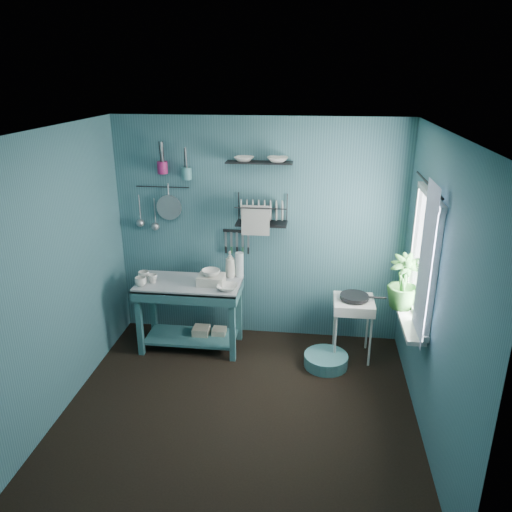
# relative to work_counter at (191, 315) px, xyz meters

# --- Properties ---
(floor) EXTENTS (3.20, 3.20, 0.00)m
(floor) POSITION_rel_work_counter_xyz_m (0.71, -1.05, -0.40)
(floor) COLOR black
(floor) RESTS_ON ground
(ceiling) EXTENTS (3.20, 3.20, 0.00)m
(ceiling) POSITION_rel_work_counter_xyz_m (0.71, -1.05, 2.10)
(ceiling) COLOR silver
(ceiling) RESTS_ON ground
(wall_back) EXTENTS (3.20, 0.00, 3.20)m
(wall_back) POSITION_rel_work_counter_xyz_m (0.71, 0.45, 0.85)
(wall_back) COLOR #325C66
(wall_back) RESTS_ON ground
(wall_front) EXTENTS (3.20, 0.00, 3.20)m
(wall_front) POSITION_rel_work_counter_xyz_m (0.71, -2.55, 0.85)
(wall_front) COLOR #325C66
(wall_front) RESTS_ON ground
(wall_left) EXTENTS (0.00, 3.00, 3.00)m
(wall_left) POSITION_rel_work_counter_xyz_m (-0.89, -1.05, 0.85)
(wall_left) COLOR #325C66
(wall_left) RESTS_ON ground
(wall_right) EXTENTS (0.00, 3.00, 3.00)m
(wall_right) POSITION_rel_work_counter_xyz_m (2.31, -1.05, 0.85)
(wall_right) COLOR #325C66
(wall_right) RESTS_ON ground
(work_counter) EXTENTS (1.13, 0.58, 0.79)m
(work_counter) POSITION_rel_work_counter_xyz_m (0.00, 0.00, 0.00)
(work_counter) COLOR #316267
(work_counter) RESTS_ON floor
(mug_left) EXTENTS (0.12, 0.12, 0.10)m
(mug_left) POSITION_rel_work_counter_xyz_m (-0.48, -0.16, 0.44)
(mug_left) COLOR silver
(mug_left) RESTS_ON work_counter
(mug_mid) EXTENTS (0.14, 0.14, 0.09)m
(mug_mid) POSITION_rel_work_counter_xyz_m (-0.38, -0.06, 0.44)
(mug_mid) COLOR silver
(mug_mid) RESTS_ON work_counter
(mug_right) EXTENTS (0.17, 0.17, 0.10)m
(mug_right) POSITION_rel_work_counter_xyz_m (-0.50, 0.00, 0.44)
(mug_right) COLOR silver
(mug_right) RESTS_ON work_counter
(wash_tub) EXTENTS (0.28, 0.22, 0.10)m
(wash_tub) POSITION_rel_work_counter_xyz_m (0.25, -0.02, 0.45)
(wash_tub) COLOR beige
(wash_tub) RESTS_ON work_counter
(tub_bowl) EXTENTS (0.20, 0.19, 0.06)m
(tub_bowl) POSITION_rel_work_counter_xyz_m (0.25, -0.02, 0.53)
(tub_bowl) COLOR silver
(tub_bowl) RESTS_ON wash_tub
(soap_bottle) EXTENTS (0.11, 0.12, 0.30)m
(soap_bottle) POSITION_rel_work_counter_xyz_m (0.42, 0.20, 0.54)
(soap_bottle) COLOR beige
(soap_bottle) RESTS_ON work_counter
(water_bottle) EXTENTS (0.09, 0.09, 0.28)m
(water_bottle) POSITION_rel_work_counter_xyz_m (0.52, 0.22, 0.54)
(water_bottle) COLOR silver
(water_bottle) RESTS_ON work_counter
(counter_bowl) EXTENTS (0.22, 0.22, 0.05)m
(counter_bowl) POSITION_rel_work_counter_xyz_m (0.45, -0.15, 0.42)
(counter_bowl) COLOR silver
(counter_bowl) RESTS_ON work_counter
(hotplate_stand) EXTENTS (0.50, 0.50, 0.67)m
(hotplate_stand) POSITION_rel_work_counter_xyz_m (1.77, 0.02, -0.06)
(hotplate_stand) COLOR silver
(hotplate_stand) RESTS_ON floor
(frying_pan) EXTENTS (0.30, 0.30, 0.03)m
(frying_pan) POSITION_rel_work_counter_xyz_m (1.77, 0.02, 0.31)
(frying_pan) COLOR black
(frying_pan) RESTS_ON hotplate_stand
(knife_strip) EXTENTS (0.32, 0.05, 0.03)m
(knife_strip) POSITION_rel_work_counter_xyz_m (0.46, 0.42, 0.86)
(knife_strip) COLOR black
(knife_strip) RESTS_ON wall_back
(dish_rack) EXTENTS (0.55, 0.25, 0.32)m
(dish_rack) POSITION_rel_work_counter_xyz_m (0.75, 0.32, 1.14)
(dish_rack) COLOR black
(dish_rack) RESTS_ON wall_back
(upper_shelf) EXTENTS (0.70, 0.18, 0.01)m
(upper_shelf) POSITION_rel_work_counter_xyz_m (0.72, 0.35, 1.64)
(upper_shelf) COLOR black
(upper_shelf) RESTS_ON wall_back
(shelf_bowl_left) EXTENTS (0.23, 0.23, 0.05)m
(shelf_bowl_left) POSITION_rel_work_counter_xyz_m (0.56, 0.35, 1.68)
(shelf_bowl_left) COLOR silver
(shelf_bowl_left) RESTS_ON upper_shelf
(shelf_bowl_right) EXTENTS (0.22, 0.22, 0.05)m
(shelf_bowl_right) POSITION_rel_work_counter_xyz_m (0.91, 0.35, 1.71)
(shelf_bowl_right) COLOR silver
(shelf_bowl_right) RESTS_ON upper_shelf
(utensil_cup_magenta) EXTENTS (0.11, 0.11, 0.13)m
(utensil_cup_magenta) POSITION_rel_work_counter_xyz_m (-0.33, 0.37, 1.56)
(utensil_cup_magenta) COLOR #951B58
(utensil_cup_magenta) RESTS_ON wall_back
(utensil_cup_teal) EXTENTS (0.11, 0.11, 0.13)m
(utensil_cup_teal) POSITION_rel_work_counter_xyz_m (-0.07, 0.37, 1.50)
(utensil_cup_teal) COLOR teal
(utensil_cup_teal) RESTS_ON wall_back
(colander) EXTENTS (0.28, 0.03, 0.28)m
(colander) POSITION_rel_work_counter_xyz_m (-0.29, 0.40, 1.11)
(colander) COLOR #9FA0A6
(colander) RESTS_ON wall_back
(ladle_outer) EXTENTS (0.01, 0.01, 0.30)m
(ladle_outer) POSITION_rel_work_counter_xyz_m (-0.64, 0.41, 1.09)
(ladle_outer) COLOR #9FA0A6
(ladle_outer) RESTS_ON wall_back
(ladle_inner) EXTENTS (0.01, 0.01, 0.30)m
(ladle_inner) POSITION_rel_work_counter_xyz_m (-0.46, 0.41, 1.06)
(ladle_inner) COLOR #9FA0A6
(ladle_inner) RESTS_ON wall_back
(hook_rail) EXTENTS (0.60, 0.01, 0.01)m
(hook_rail) POSITION_rel_work_counter_xyz_m (-0.36, 0.42, 1.34)
(hook_rail) COLOR black
(hook_rail) RESTS_ON wall_back
(window_glass) EXTENTS (0.00, 1.10, 1.10)m
(window_glass) POSITION_rel_work_counter_xyz_m (2.29, -0.60, 1.00)
(window_glass) COLOR white
(window_glass) RESTS_ON wall_right
(windowsill) EXTENTS (0.16, 0.95, 0.04)m
(windowsill) POSITION_rel_work_counter_xyz_m (2.21, -0.60, 0.41)
(windowsill) COLOR silver
(windowsill) RESTS_ON wall_right
(curtain) EXTENTS (0.00, 1.35, 1.35)m
(curtain) POSITION_rel_work_counter_xyz_m (2.23, -0.90, 1.05)
(curtain) COLOR white
(curtain) RESTS_ON wall_right
(curtain_rod) EXTENTS (0.02, 1.05, 0.02)m
(curtain_rod) POSITION_rel_work_counter_xyz_m (2.25, -0.60, 1.65)
(curtain_rod) COLOR black
(curtain_rod) RESTS_ON wall_right
(potted_plant) EXTENTS (0.30, 0.30, 0.52)m
(potted_plant) POSITION_rel_work_counter_xyz_m (2.16, -0.43, 0.69)
(potted_plant) COLOR #2C6428
(potted_plant) RESTS_ON windowsill
(storage_tin_large) EXTENTS (0.18, 0.18, 0.22)m
(storage_tin_large) POSITION_rel_work_counter_xyz_m (0.10, 0.05, -0.29)
(storage_tin_large) COLOR tan
(storage_tin_large) RESTS_ON floor
(storage_tin_small) EXTENTS (0.15, 0.15, 0.20)m
(storage_tin_small) POSITION_rel_work_counter_xyz_m (0.30, 0.08, -0.30)
(storage_tin_small) COLOR tan
(storage_tin_small) RESTS_ON floor
(floor_basin) EXTENTS (0.46, 0.46, 0.13)m
(floor_basin) POSITION_rel_work_counter_xyz_m (1.50, -0.22, -0.33)
(floor_basin) COLOR teal
(floor_basin) RESTS_ON floor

